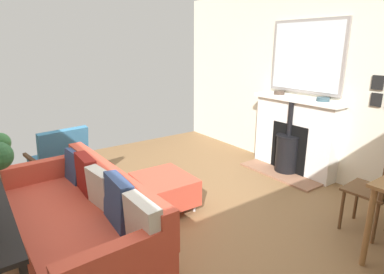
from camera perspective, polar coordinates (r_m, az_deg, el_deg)
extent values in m
cube|color=olive|center=(3.50, -4.74, -15.25)|extent=(4.97, 5.64, 0.01)
cube|color=silver|center=(4.78, 21.62, 9.08)|extent=(0.12, 5.64, 2.63)
cube|color=#93664C|center=(4.81, 15.26, -6.40)|extent=(0.36, 1.21, 0.03)
cube|color=white|center=(4.87, 17.93, 0.05)|extent=(0.24, 1.28, 1.05)
cube|color=black|center=(4.83, 17.08, -1.82)|extent=(0.06, 0.59, 0.70)
cylinder|color=black|center=(4.83, 16.70, -2.90)|extent=(0.32, 0.32, 0.52)
cylinder|color=black|center=(4.75, 16.96, 0.21)|extent=(0.34, 0.34, 0.02)
cylinder|color=black|center=(4.69, 17.21, 3.14)|extent=(0.07, 0.07, 0.48)
cube|color=white|center=(4.73, 18.33, 6.43)|extent=(0.29, 1.36, 0.05)
cube|color=gray|center=(4.77, 19.83, 13.39)|extent=(0.04, 1.14, 0.99)
cube|color=silver|center=(4.75, 19.69, 13.40)|extent=(0.01, 1.06, 0.91)
cylinder|color=#47382D|center=(4.95, 15.36, 7.66)|extent=(0.15, 0.15, 0.05)
torus|color=#47382D|center=(4.94, 15.38, 7.90)|extent=(0.15, 0.15, 0.01)
cylinder|color=#334C56|center=(4.53, 22.44, 6.26)|extent=(0.17, 0.17, 0.05)
torus|color=#334C56|center=(4.53, 22.47, 6.50)|extent=(0.16, 0.16, 0.01)
cylinder|color=#B2B2B7|center=(3.85, -28.80, -13.29)|extent=(0.04, 0.04, 0.10)
cylinder|color=#B2B2B7|center=(3.97, -19.00, -11.19)|extent=(0.04, 0.04, 0.10)
cube|color=#D14C38|center=(3.08, -20.26, -15.39)|extent=(0.90, 2.00, 0.31)
cube|color=#D14C38|center=(3.03, -14.26, -8.46)|extent=(0.19, 1.98, 0.33)
cube|color=#D14C38|center=(3.79, -24.95, -5.39)|extent=(0.81, 0.14, 0.22)
cube|color=#D14C38|center=(2.19, -13.07, -20.54)|extent=(0.81, 0.14, 0.22)
cube|color=#334775|center=(3.64, -20.26, -4.96)|extent=(0.18, 0.35, 0.35)
cube|color=maroon|center=(3.32, -18.47, -6.43)|extent=(0.13, 0.39, 0.38)
cube|color=beige|center=(3.00, -16.02, -8.96)|extent=(0.16, 0.37, 0.36)
cube|color=#334775|center=(2.69, -13.13, -11.31)|extent=(0.16, 0.41, 0.41)
cube|color=beige|center=(2.36, -8.75, -15.39)|extent=(0.13, 0.39, 0.39)
cylinder|color=#B2B2B7|center=(3.90, -9.92, -11.08)|extent=(0.03, 0.03, 0.09)
cylinder|color=#B2B2B7|center=(3.47, -6.07, -14.58)|extent=(0.03, 0.03, 0.09)
cylinder|color=#B2B2B7|center=(4.09, -3.96, -9.53)|extent=(0.03, 0.03, 0.09)
cylinder|color=#B2B2B7|center=(3.68, 0.42, -12.57)|extent=(0.03, 0.03, 0.09)
cube|color=#D14C38|center=(3.69, -4.99, -9.22)|extent=(0.59, 0.69, 0.29)
cube|color=#4C3321|center=(4.85, -20.83, -4.64)|extent=(0.05, 0.05, 0.35)
cube|color=#4C3321|center=(4.70, -26.55, -5.98)|extent=(0.05, 0.05, 0.35)
cube|color=#4C3321|center=(4.44, -18.41, -6.33)|extent=(0.05, 0.05, 0.35)
cube|color=#4C3321|center=(4.28, -24.62, -7.89)|extent=(0.05, 0.05, 0.35)
cube|color=teal|center=(4.49, -22.87, -3.84)|extent=(0.67, 0.63, 0.08)
cube|color=teal|center=(4.19, -22.01, -1.52)|extent=(0.61, 0.23, 0.43)
cube|color=#4C3321|center=(4.57, -19.27, -1.91)|extent=(0.11, 0.53, 0.04)
cube|color=#4C3321|center=(4.38, -26.89, -3.61)|extent=(0.11, 0.53, 0.04)
sphere|color=#2D6633|center=(2.38, -31.23, -0.92)|extent=(0.13, 0.13, 0.13)
cylinder|color=olive|center=(3.10, 29.05, -14.05)|extent=(0.05, 0.05, 0.72)
cylinder|color=brown|center=(3.88, 27.39, -10.05)|extent=(0.03, 0.03, 0.44)
cylinder|color=brown|center=(3.61, 25.28, -11.72)|extent=(0.03, 0.03, 0.44)
cylinder|color=brown|center=(3.52, 30.05, -13.22)|extent=(0.03, 0.03, 0.44)
cube|color=brown|center=(3.60, 29.13, -8.34)|extent=(0.42, 0.42, 0.02)
cube|color=black|center=(4.31, 30.37, 8.43)|extent=(0.02, 0.13, 0.16)
cube|color=black|center=(4.33, 30.15, 5.79)|extent=(0.02, 0.12, 0.16)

